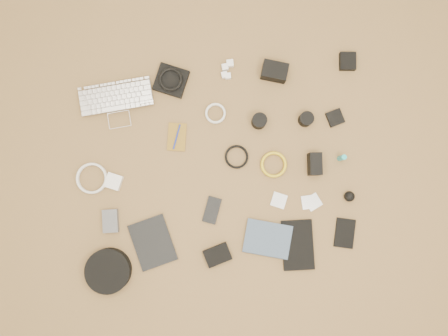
{
  "coord_description": "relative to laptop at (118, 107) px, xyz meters",
  "views": [
    {
      "loc": [
        0.01,
        -0.13,
        2.12
      ],
      "look_at": [
        0.03,
        -0.01,
        0.02
      ],
      "focal_mm": 35.0,
      "sensor_mm": 36.0,
      "label": 1
    }
  ],
  "objects": [
    {
      "name": "cable_white_b",
      "position": [
        -0.16,
        -0.33,
        -0.01
      ],
      "size": [
        0.19,
        0.19,
        0.01
      ],
      "primitive_type": "torus",
      "rotation": [
        0.0,
        0.0,
        -0.26
      ],
      "color": "silver",
      "rests_on": "ground"
    },
    {
      "name": "charger_a",
      "position": [
        0.55,
        0.09,
        -0.0
      ],
      "size": [
        0.03,
        0.03,
        0.03
      ],
      "primitive_type": "cube",
      "rotation": [
        0.0,
        0.0,
        -0.02
      ],
      "color": "white",
      "rests_on": "ground"
    },
    {
      "name": "power_brick",
      "position": [
        -0.05,
        -0.36,
        0.0
      ],
      "size": [
        0.1,
        0.1,
        0.03
      ],
      "primitive_type": "cube",
      "rotation": [
        0.0,
        0.0,
        -0.42
      ],
      "color": "white",
      "rests_on": "ground"
    },
    {
      "name": "pen_blue",
      "position": [
        0.27,
        -0.18,
        -0.0
      ],
      "size": [
        0.05,
        0.12,
        0.01
      ],
      "primitive_type": "cylinder",
      "rotation": [
        1.57,
        0.0,
        -0.37
      ],
      "color": "#13269D",
      "rests_on": "notebook_olive"
    },
    {
      "name": "phone",
      "position": [
        0.4,
        -0.55,
        -0.01
      ],
      "size": [
        0.11,
        0.14,
        0.01
      ],
      "primitive_type": "cube",
      "rotation": [
        0.0,
        0.0,
        -0.38
      ],
      "color": "black",
      "rests_on": "ground"
    },
    {
      "name": "headphone_case",
      "position": [
        -0.12,
        -0.78,
        0.02
      ],
      "size": [
        0.27,
        0.27,
        0.06
      ],
      "primitive_type": "cylinder",
      "rotation": [
        0.0,
        0.0,
        0.32
      ],
      "color": "black",
      "rests_on": "ground"
    },
    {
      "name": "charger_d",
      "position": [
        0.54,
        0.1,
        -0.0
      ],
      "size": [
        0.03,
        0.03,
        0.03
      ],
      "primitive_type": "cube",
      "rotation": [
        0.0,
        0.0,
        0.12
      ],
      "color": "white",
      "rests_on": "ground"
    },
    {
      "name": "filter_case_right",
      "position": [
        0.89,
        -0.57,
        -0.01
      ],
      "size": [
        0.09,
        0.09,
        0.01
      ],
      "primitive_type": "cube",
      "rotation": [
        0.0,
        0.0,
        0.43
      ],
      "color": "silver",
      "rests_on": "ground"
    },
    {
      "name": "cable_black",
      "position": [
        0.55,
        -0.31,
        -0.01
      ],
      "size": [
        0.12,
        0.12,
        0.01
      ],
      "primitive_type": "torus",
      "rotation": [
        0.0,
        0.0,
        -0.09
      ],
      "color": "black",
      "rests_on": "ground"
    },
    {
      "name": "headphones",
      "position": [
        0.27,
        0.1,
        0.02
      ],
      "size": [
        0.15,
        0.15,
        0.01
      ],
      "primitive_type": "torus",
      "rotation": [
        0.0,
        0.0,
        -0.3
      ],
      "color": "black",
      "rests_on": "headphone_pouch"
    },
    {
      "name": "filter_case_mid",
      "position": [
        0.87,
        -0.57,
        -0.01
      ],
      "size": [
        0.07,
        0.07,
        0.01
      ],
      "primitive_type": "cube",
      "rotation": [
        0.0,
        0.0,
        0.02
      ],
      "color": "silver",
      "rests_on": "ground"
    },
    {
      "name": "card_reader",
      "position": [
        1.05,
        -0.17,
        -0.0
      ],
      "size": [
        0.09,
        0.09,
        0.02
      ],
      "primitive_type": "cube",
      "rotation": [
        0.0,
        0.0,
        0.26
      ],
      "color": "black",
      "rests_on": "ground"
    },
    {
      "name": "flash",
      "position": [
        0.92,
        -0.39,
        0.03
      ],
      "size": [
        0.07,
        0.11,
        0.08
      ],
      "primitive_type": "cube",
      "rotation": [
        0.0,
        0.0,
        -0.09
      ],
      "color": "black",
      "rests_on": "ground"
    },
    {
      "name": "charger_c",
      "position": [
        0.57,
        0.15,
        0.0
      ],
      "size": [
        0.03,
        0.03,
        0.03
      ],
      "primitive_type": "cube",
      "rotation": [
        0.0,
        0.0,
        0.01
      ],
      "color": "white",
      "rests_on": "ground"
    },
    {
      "name": "tablet",
      "position": [
        0.1,
        -0.67,
        -0.01
      ],
      "size": [
        0.23,
        0.27,
        0.01
      ],
      "primitive_type": "cube",
      "rotation": [
        0.0,
        0.0,
        0.23
      ],
      "color": "black",
      "rests_on": "ground"
    },
    {
      "name": "air_blower",
      "position": [
        1.07,
        -0.56,
        0.01
      ],
      "size": [
        0.06,
        0.06,
        0.05
      ],
      "primitive_type": "sphere",
      "rotation": [
        0.0,
        0.0,
        -0.23
      ],
      "color": "black",
      "rests_on": "ground"
    },
    {
      "name": "lens_pouch",
      "position": [
        1.15,
        0.1,
        0.0
      ],
      "size": [
        0.09,
        0.1,
        0.03
      ],
      "primitive_type": "cube",
      "rotation": [
        0.0,
        0.0,
        -0.12
      ],
      "color": "black",
      "rests_on": "ground"
    },
    {
      "name": "filter_case_left",
      "position": [
        0.73,
        -0.54,
        -0.01
      ],
      "size": [
        0.09,
        0.09,
        0.01
      ],
      "primitive_type": "cube",
      "rotation": [
        0.0,
        0.0,
        -0.42
      ],
      "color": "silver",
      "rests_on": "ground"
    },
    {
      "name": "drive_case",
      "position": [
        0.4,
        -0.77,
        0.0
      ],
      "size": [
        0.14,
        0.11,
        0.03
      ],
      "primitive_type": "cube",
      "rotation": [
        0.0,
        0.0,
        0.27
      ],
      "color": "black",
      "rests_on": "ground"
    },
    {
      "name": "paperback",
      "position": [
        0.63,
        -0.8,
        -0.0
      ],
      "size": [
        0.26,
        0.22,
        0.02
      ],
      "primitive_type": "imported",
      "rotation": [
        0.0,
        0.0,
        1.28
      ],
      "color": "#3C4E67",
      "rests_on": "ground"
    },
    {
      "name": "headphone_pouch",
      "position": [
        0.27,
        0.1,
        -0.0
      ],
      "size": [
        0.19,
        0.19,
        0.03
      ],
      "primitive_type": "cube",
      "rotation": [
        0.0,
        0.0,
        -0.42
      ],
      "color": "black",
      "rests_on": "ground"
    },
    {
      "name": "cable_yellow",
      "position": [
        0.72,
        -0.37,
        -0.01
      ],
      "size": [
        0.16,
        0.16,
        0.01
      ],
      "primitive_type": "torus",
      "rotation": [
        0.0,
        0.0,
        0.36
      ],
      "color": "gold",
      "rests_on": "ground"
    },
    {
      "name": "battery_charger",
      "position": [
        -0.09,
        -0.55,
        0.0
      ],
      "size": [
        0.08,
        0.11,
        0.03
      ],
      "primitive_type": "cube",
      "rotation": [
        0.0,
        0.0,
        -0.05
      ],
      "color": "#515256",
      "rests_on": "ground"
    },
    {
      "name": "notebook_black_b",
      "position": [
        1.03,
        -0.73,
        -0.01
      ],
      "size": [
        0.12,
        0.16,
        0.01
      ],
      "primitive_type": "cube",
      "rotation": [
        0.0,
        0.0,
        -0.25
      ],
      "color": "black",
      "rests_on": "ground"
    },
    {
      "name": "dslr_camera",
      "position": [
        0.78,
        0.08,
        0.02
      ],
      "size": [
        0.14,
        0.12,
        0.07
      ],
      "primitive_type": "cube",
      "rotation": [
        0.0,
        0.0,
        -0.32
      ],
      "color": "black",
      "rests_on": "ground"
    },
    {
      "name": "laptop",
      "position": [
        0.0,
        0.0,
        0.0
      ],
      "size": [
        0.37,
        0.27,
        0.03
      ],
      "primitive_type": "imported",
      "rotation": [
        0.0,
        0.0,
        0.06
      ],
      "color": "silver",
      "rests_on": "ground"
    },
    {
      "name": "lens_b",
      "position": [
        0.9,
        -0.17,
        0.02
      ],
      "size": [
        0.07,
        0.07,
        0.06
      ],
      "primitive_type": "cylinder",
      "rotation": [
        0.0,
        0.0,
        0.07
      ],
      "color": "black",
      "rests_on": "ground"
    },
    {
      "name": "notebook_olive",
      "position": [
        0.27,
        -0.18,
        -0.01
      ],
      "size": [
        0.11,
        0.15,
        0.01
      ],
      "primitive_type": "cube",
      "rotation": [
        0.0,
        0.0,
        -0.18
      ],
      "color": "brown",
      "rests_on": "ground"
    },
    {
      "name": "lens_a",
      "position": [
        0.68,
        -0.15,
        0.02
      ],
      "size": [
        0.08,
        0.08,
        0.08
      ],
      "primitive_type": "cylinder",
      "rotation": [
        0.0,
        0.0,
        -0.2
      ],
      "color": "black",
      "rests_on": "ground"
    },
    {
      "name": "notebook_black_a",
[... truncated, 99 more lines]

